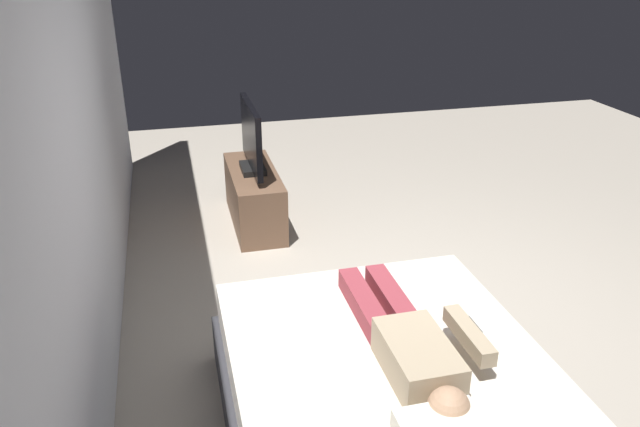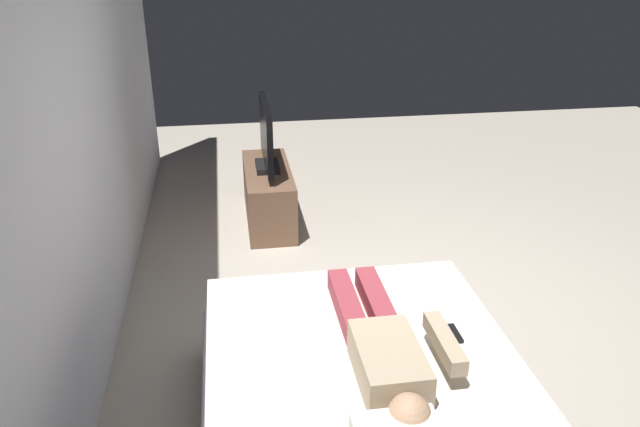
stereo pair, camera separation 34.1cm
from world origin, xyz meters
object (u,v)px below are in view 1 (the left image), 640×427
Objects in this scene: remote at (472,326)px; tv_stand at (254,197)px; person at (410,343)px; tv at (251,139)px; bed at (391,409)px.

remote reaches higher than tv_stand.
person is 1.43× the size of tv.
bed is 2.85m from tv_stand.
person reaches higher than remote.
bed is 2.20× the size of tv.
tv is (2.84, 0.25, 0.52)m from bed.
tv_stand is at bearing 4.93° from bed.
remote is (0.15, -0.40, -0.07)m from person.
remote is 2.77m from tv.
bed is at bearing -175.07° from tv.
bed is at bearing 110.12° from remote.
person is 1.15× the size of tv_stand.
person reaches higher than tv_stand.
tv is at bearing 0.00° from tv_stand.
bed is at bearing 108.46° from person.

